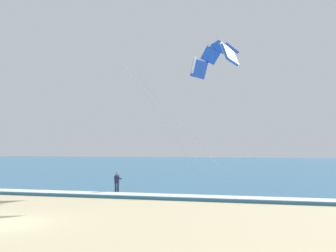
# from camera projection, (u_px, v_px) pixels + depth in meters

# --- Properties ---
(sea) EXTENTS (200.00, 120.00, 0.20)m
(sea) POSITION_uv_depth(u_px,v_px,m) (218.00, 164.00, 87.10)
(sea) COLOR teal
(sea) RESTS_ON ground
(surf_foam) EXTENTS (200.00, 1.78, 0.04)m
(surf_foam) POSITION_uv_depth(u_px,v_px,m) (101.00, 193.00, 30.27)
(surf_foam) COLOR white
(surf_foam) RESTS_ON sea
(surfboard) EXTENTS (0.49, 1.42, 0.09)m
(surfboard) POSITION_uv_depth(u_px,v_px,m) (117.00, 194.00, 31.73)
(surfboard) COLOR #E04C38
(surfboard) RESTS_ON ground
(kitesurfer) EXTENTS (0.55, 0.53, 1.69)m
(kitesurfer) POSITION_uv_depth(u_px,v_px,m) (117.00, 182.00, 31.80)
(kitesurfer) COLOR #191E38
(kitesurfer) RESTS_ON ground
(kite_primary) EXTENTS (9.26, 7.33, 11.47)m
(kite_primary) POSITION_uv_depth(u_px,v_px,m) (216.00, 54.00, 35.01)
(kite_primary) COLOR blue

